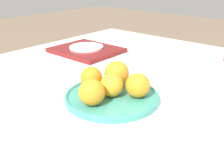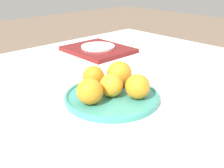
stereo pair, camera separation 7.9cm
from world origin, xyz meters
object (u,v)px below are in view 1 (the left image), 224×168
(orange_1, at_px, (111,85))
(napkin, at_px, (188,60))
(orange_4, at_px, (91,77))
(orange_3, at_px, (138,85))
(orange_0, at_px, (117,73))
(orange_2, at_px, (92,92))
(side_plate, at_px, (86,47))
(fruit_platter, at_px, (112,96))
(serving_tray, at_px, (86,50))

(orange_1, xyz_separation_m, napkin, (0.01, 0.51, -0.04))
(orange_1, bearing_deg, orange_4, 176.77)
(orange_1, height_order, orange_3, orange_3)
(orange_3, xyz_separation_m, orange_4, (-0.15, -0.04, -0.00))
(orange_0, bearing_deg, orange_1, -60.76)
(orange_2, bearing_deg, napkin, 88.60)
(orange_0, distance_m, orange_2, 0.16)
(orange_1, xyz_separation_m, side_plate, (-0.43, 0.31, -0.02))
(fruit_platter, xyz_separation_m, orange_0, (-0.04, 0.07, 0.04))
(orange_3, xyz_separation_m, napkin, (-0.05, 0.46, -0.05))
(orange_4, relative_size, side_plate, 0.43)
(orange_0, distance_m, orange_4, 0.08)
(orange_4, height_order, side_plate, orange_4)
(orange_0, relative_size, orange_4, 1.17)
(fruit_platter, relative_size, serving_tray, 0.95)
(serving_tray, bearing_deg, orange_4, -42.13)
(orange_3, bearing_deg, napkin, 96.71)
(side_plate, relative_size, napkin, 1.39)
(fruit_platter, xyz_separation_m, serving_tray, (-0.43, 0.31, 0.00))
(orange_1, distance_m, serving_tray, 0.53)
(orange_0, height_order, orange_2, orange_0)
(orange_0, bearing_deg, orange_3, -14.65)
(fruit_platter, height_order, napkin, fruit_platter)
(side_plate, bearing_deg, orange_0, -31.49)
(orange_4, xyz_separation_m, serving_tray, (-0.34, 0.31, -0.04))
(orange_1, distance_m, orange_4, 0.09)
(orange_0, relative_size, napkin, 0.70)
(napkin, bearing_deg, fruit_platter, -91.16)
(orange_4, distance_m, serving_tray, 0.46)
(napkin, bearing_deg, orange_1, -90.98)
(serving_tray, bearing_deg, napkin, 24.25)
(orange_3, bearing_deg, orange_1, -143.41)
(orange_1, distance_m, side_plate, 0.53)
(orange_1, relative_size, orange_3, 0.96)
(orange_1, height_order, side_plate, orange_1)
(orange_0, xyz_separation_m, side_plate, (-0.39, 0.24, -0.03))
(serving_tray, bearing_deg, orange_0, -31.49)
(side_plate, bearing_deg, napkin, 24.25)
(orange_4, bearing_deg, napkin, 78.89)
(orange_3, relative_size, orange_4, 1.05)
(orange_1, bearing_deg, side_plate, 144.01)
(orange_4, bearing_deg, orange_2, -44.56)
(orange_3, height_order, side_plate, orange_3)
(orange_2, bearing_deg, orange_0, 103.24)
(fruit_platter, bearing_deg, serving_tray, 144.28)
(fruit_platter, distance_m, orange_3, 0.09)
(side_plate, height_order, napkin, side_plate)
(orange_1, height_order, napkin, orange_1)
(orange_3, xyz_separation_m, side_plate, (-0.49, 0.26, -0.02))
(orange_1, bearing_deg, orange_2, -94.16)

